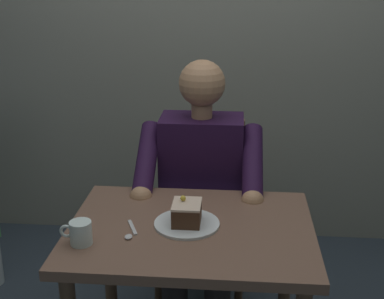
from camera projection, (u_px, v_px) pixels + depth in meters
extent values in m
cube|color=brown|center=(191.00, 231.00, 1.87)|extent=(0.86, 0.65, 0.04)
cylinder|color=brown|center=(285.00, 281.00, 2.21)|extent=(0.05, 0.05, 0.71)
cylinder|color=brown|center=(110.00, 272.00, 2.27)|extent=(0.05, 0.05, 0.71)
cube|color=brown|center=(201.00, 227.00, 2.49)|extent=(0.42, 0.42, 0.04)
cube|color=brown|center=(204.00, 164.00, 2.59)|extent=(0.38, 0.04, 0.45)
cylinder|color=brown|center=(239.00, 291.00, 2.38)|extent=(0.04, 0.04, 0.43)
cylinder|color=brown|center=(159.00, 287.00, 2.41)|extent=(0.04, 0.04, 0.43)
cylinder|color=brown|center=(239.00, 250.00, 2.72)|extent=(0.04, 0.04, 0.43)
cylinder|color=brown|center=(169.00, 247.00, 2.75)|extent=(0.04, 0.04, 0.43)
cube|color=#281234|center=(201.00, 173.00, 2.38)|extent=(0.36, 0.22, 0.52)
sphere|color=tan|center=(202.00, 83.00, 2.24)|extent=(0.20, 0.20, 0.20)
cylinder|color=tan|center=(202.00, 111.00, 2.28)|extent=(0.09, 0.09, 0.06)
cylinder|color=#281234|center=(253.00, 162.00, 2.19)|extent=(0.08, 0.33, 0.26)
sphere|color=tan|center=(252.00, 201.00, 2.08)|extent=(0.09, 0.09, 0.09)
cylinder|color=#281234|center=(147.00, 159.00, 2.23)|extent=(0.08, 0.33, 0.26)
sphere|color=tan|center=(141.00, 197.00, 2.11)|extent=(0.09, 0.09, 0.09)
cylinder|color=#332C2E|center=(220.00, 243.00, 2.35)|extent=(0.13, 0.38, 0.14)
cylinder|color=#332C2E|center=(179.00, 241.00, 2.37)|extent=(0.13, 0.38, 0.14)
cylinder|color=white|center=(187.00, 224.00, 1.87)|extent=(0.23, 0.23, 0.01)
cube|color=#462B1B|center=(187.00, 214.00, 1.86)|extent=(0.10, 0.11, 0.07)
cube|color=beige|center=(187.00, 204.00, 1.85)|extent=(0.10, 0.12, 0.01)
sphere|color=gold|center=(183.00, 198.00, 1.86)|extent=(0.02, 0.02, 0.02)
cylinder|color=white|center=(81.00, 233.00, 1.74)|extent=(0.07, 0.07, 0.08)
torus|color=white|center=(66.00, 231.00, 1.74)|extent=(0.05, 0.01, 0.05)
cylinder|color=black|center=(80.00, 224.00, 1.73)|extent=(0.06, 0.06, 0.01)
cube|color=silver|center=(132.00, 227.00, 1.85)|extent=(0.05, 0.11, 0.01)
ellipsoid|color=silver|center=(128.00, 237.00, 1.78)|extent=(0.03, 0.04, 0.01)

